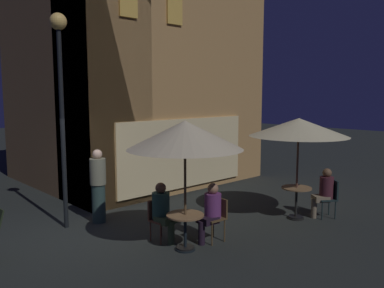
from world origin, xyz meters
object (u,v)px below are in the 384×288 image
(cafe_table_0, at_px, (296,196))
(cafe_table_1, at_px, (185,224))
(cafe_chair_0, at_px, (330,195))
(street_lamp_near_corner, at_px, (60,74))
(cafe_chair_2, at_px, (158,216))
(patron_seated_0, at_px, (324,190))
(patron_seated_2, at_px, (163,208))
(patron_standing_3, at_px, (98,186))
(patron_seated_1, at_px, (211,209))
(cafe_chair_1, at_px, (216,214))
(patio_umbrella_1, at_px, (185,135))
(patio_umbrella_0, at_px, (299,128))

(cafe_table_0, relative_size, cafe_table_1, 1.06)
(cafe_chair_0, bearing_deg, street_lamp_near_corner, -0.00)
(cafe_table_1, height_order, cafe_chair_2, cafe_chair_2)
(patron_seated_0, distance_m, patron_seated_2, 4.19)
(cafe_chair_2, relative_size, patron_standing_3, 0.49)
(patron_seated_1, bearing_deg, cafe_chair_1, 180.00)
(street_lamp_near_corner, xyz_separation_m, patio_umbrella_1, (1.12, -2.84, -1.22))
(patio_umbrella_0, height_order, cafe_chair_2, patio_umbrella_0)
(cafe_chair_1, bearing_deg, street_lamp_near_corner, -52.11)
(patio_umbrella_0, bearing_deg, cafe_chair_2, 160.72)
(cafe_chair_2, bearing_deg, patron_standing_3, -175.13)
(cafe_chair_1, height_order, cafe_chair_2, cafe_chair_1)
(street_lamp_near_corner, distance_m, cafe_chair_2, 3.76)
(cafe_table_0, height_order, patio_umbrella_1, patio_umbrella_1)
(street_lamp_near_corner, bearing_deg, patron_seated_2, -64.06)
(cafe_table_1, bearing_deg, patron_seated_0, -11.97)
(cafe_table_0, relative_size, cafe_chair_2, 0.92)
(cafe_table_0, height_order, patron_standing_3, patron_standing_3)
(cafe_chair_0, relative_size, patron_seated_1, 0.77)
(cafe_chair_0, bearing_deg, cafe_table_1, 23.43)
(cafe_chair_0, relative_size, patron_seated_2, 0.76)
(cafe_chair_0, xyz_separation_m, patron_standing_3, (-4.36, 3.58, 0.31))
(cafe_table_1, distance_m, cafe_chair_1, 0.81)
(patron_seated_1, height_order, patron_standing_3, patron_standing_3)
(patron_seated_0, distance_m, patron_seated_1, 3.30)
(cafe_chair_2, height_order, patron_standing_3, patron_standing_3)
(patron_seated_1, bearing_deg, patio_umbrella_1, 0.00)
(street_lamp_near_corner, xyz_separation_m, patron_seated_0, (4.99, -3.66, -2.78))
(cafe_table_1, height_order, cafe_chair_0, cafe_chair_0)
(patio_umbrella_1, xyz_separation_m, cafe_chair_2, (-0.06, 0.77, -1.74))
(cafe_table_0, distance_m, patron_standing_3, 4.79)
(patio_umbrella_0, height_order, patron_seated_1, patio_umbrella_0)
(patron_seated_0, bearing_deg, cafe_chair_1, 22.35)
(patio_umbrella_0, distance_m, patron_standing_3, 4.97)
(patron_seated_1, height_order, patron_seated_2, patron_seated_2)
(cafe_chair_1, relative_size, cafe_chair_2, 1.04)
(patron_seated_0, bearing_deg, patron_seated_2, 15.79)
(cafe_chair_1, height_order, patron_seated_0, patron_seated_0)
(cafe_chair_0, height_order, patron_seated_0, patron_seated_0)
(patio_umbrella_0, bearing_deg, cafe_chair_0, -36.25)
(patio_umbrella_1, xyz_separation_m, patron_seated_2, (-0.05, 0.64, -1.56))
(cafe_chair_2, xyz_separation_m, patron_seated_1, (0.72, -0.83, 0.19))
(cafe_table_0, xyz_separation_m, cafe_chair_1, (-2.49, 0.34, -0.01))
(cafe_chair_0, xyz_separation_m, patron_seated_1, (-3.33, 0.86, 0.13))
(cafe_table_0, bearing_deg, cafe_chair_0, -36.25)
(street_lamp_near_corner, relative_size, patron_seated_1, 3.88)
(cafe_chair_1, height_order, patron_seated_1, patron_seated_1)
(street_lamp_near_corner, distance_m, patio_umbrella_1, 3.28)
(patio_umbrella_1, relative_size, patron_seated_1, 2.07)
(cafe_table_1, relative_size, patron_standing_3, 0.42)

